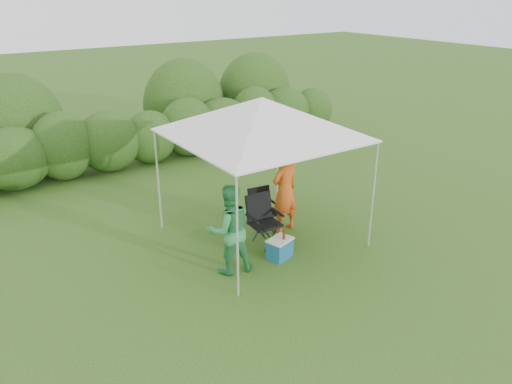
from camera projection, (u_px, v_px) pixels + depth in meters
ground at (276, 246)px, 9.71m from camera, size 70.00×70.00×0.00m
hedge at (150, 135)px, 13.98m from camera, size 13.34×1.53×1.80m
canopy at (262, 117)px, 9.15m from camera, size 3.10×3.10×2.83m
chair_right at (262, 207)px, 10.23m from camera, size 0.59×0.55×0.88m
chair_left at (262, 217)px, 9.65m from camera, size 0.65×0.59×0.99m
man at (285, 190)px, 10.02m from camera, size 0.71×0.52×1.79m
woman at (229, 229)px, 8.57m from camera, size 0.90×0.76×1.64m
cooler at (280, 248)px, 9.23m from camera, size 0.54×0.45×0.39m
bottle at (284, 234)px, 9.11m from camera, size 0.06×0.06×0.22m
lawn_toy at (299, 153)px, 14.66m from camera, size 0.60×0.50×0.30m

